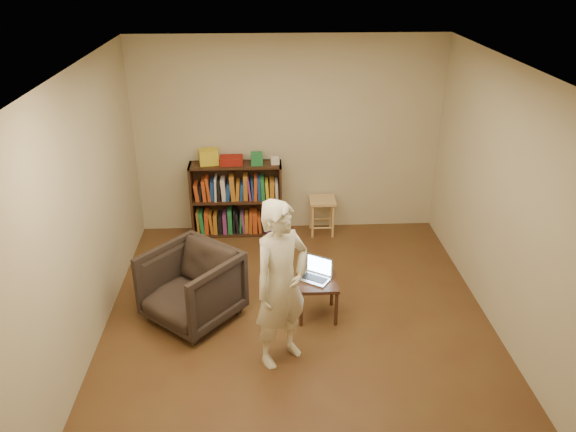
{
  "coord_description": "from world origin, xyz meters",
  "views": [
    {
      "loc": [
        -0.33,
        -4.77,
        3.54
      ],
      "look_at": [
        -0.09,
        0.35,
        1.07
      ],
      "focal_mm": 35.0,
      "sensor_mm": 36.0,
      "label": 1
    }
  ],
  "objects_px": {
    "bookshelf": "(237,203)",
    "stool": "(322,206)",
    "person": "(281,285)",
    "side_table": "(317,287)",
    "armchair": "(191,286)",
    "laptop": "(317,273)"
  },
  "relations": [
    {
      "from": "bookshelf",
      "to": "stool",
      "type": "relative_size",
      "value": 2.4
    },
    {
      "from": "stool",
      "to": "person",
      "type": "xyz_separation_m",
      "value": [
        -0.64,
        -2.56,
        0.41
      ]
    },
    {
      "from": "stool",
      "to": "person",
      "type": "distance_m",
      "value": 2.67
    },
    {
      "from": "stool",
      "to": "side_table",
      "type": "height_order",
      "value": "stool"
    },
    {
      "from": "stool",
      "to": "side_table",
      "type": "relative_size",
      "value": 1.18
    },
    {
      "from": "bookshelf",
      "to": "stool",
      "type": "height_order",
      "value": "bookshelf"
    },
    {
      "from": "stool",
      "to": "armchair",
      "type": "relative_size",
      "value": 0.59
    },
    {
      "from": "stool",
      "to": "laptop",
      "type": "distance_m",
      "value": 1.86
    },
    {
      "from": "stool",
      "to": "armchair",
      "type": "xyz_separation_m",
      "value": [
        -1.54,
        -1.88,
        -0.02
      ]
    },
    {
      "from": "bookshelf",
      "to": "armchair",
      "type": "relative_size",
      "value": 1.42
    },
    {
      "from": "armchair",
      "to": "side_table",
      "type": "distance_m",
      "value": 1.3
    },
    {
      "from": "stool",
      "to": "laptop",
      "type": "relative_size",
      "value": 1.35
    },
    {
      "from": "person",
      "to": "stool",
      "type": "bearing_deg",
      "value": 37.45
    },
    {
      "from": "bookshelf",
      "to": "laptop",
      "type": "xyz_separation_m",
      "value": [
        0.9,
        -1.9,
        0.04
      ]
    },
    {
      "from": "bookshelf",
      "to": "person",
      "type": "xyz_separation_m",
      "value": [
        0.5,
        -2.63,
        0.37
      ]
    },
    {
      "from": "bookshelf",
      "to": "laptop",
      "type": "distance_m",
      "value": 2.1
    },
    {
      "from": "armchair",
      "to": "side_table",
      "type": "height_order",
      "value": "armchair"
    },
    {
      "from": "armchair",
      "to": "bookshelf",
      "type": "bearing_deg",
      "value": 118.63
    },
    {
      "from": "bookshelf",
      "to": "stool",
      "type": "xyz_separation_m",
      "value": [
        1.14,
        -0.06,
        -0.04
      ]
    },
    {
      "from": "armchair",
      "to": "laptop",
      "type": "relative_size",
      "value": 2.28
    },
    {
      "from": "stool",
      "to": "person",
      "type": "bearing_deg",
      "value": -104.04
    },
    {
      "from": "bookshelf",
      "to": "side_table",
      "type": "relative_size",
      "value": 2.83
    }
  ]
}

